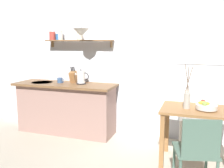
{
  "coord_description": "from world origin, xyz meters",
  "views": [
    {
      "loc": [
        1.19,
        -3.51,
        1.61
      ],
      "look_at": [
        -0.1,
        0.25,
        0.95
      ],
      "focal_mm": 39.59,
      "sensor_mm": 36.0,
      "label": 1
    }
  ],
  "objects_px": {
    "dining_table": "(199,119)",
    "electric_kettle": "(81,77)",
    "pendant_lamp": "(81,33)",
    "fruit_bowl": "(206,106)",
    "twig_vase": "(187,100)",
    "dining_chair_far": "(193,115)",
    "coffee_mug_by_sink": "(60,80)",
    "knife_block": "(73,76)",
    "dining_chair_near": "(197,150)"
  },
  "relations": [
    {
      "from": "dining_table",
      "to": "fruit_bowl",
      "type": "bearing_deg",
      "value": -19.55
    },
    {
      "from": "coffee_mug_by_sink",
      "to": "pendant_lamp",
      "type": "relative_size",
      "value": 0.3
    },
    {
      "from": "pendant_lamp",
      "to": "fruit_bowl",
      "type": "bearing_deg",
      "value": -11.39
    },
    {
      "from": "dining_chair_far",
      "to": "twig_vase",
      "type": "height_order",
      "value": "twig_vase"
    },
    {
      "from": "dining_table",
      "to": "fruit_bowl",
      "type": "height_order",
      "value": "fruit_bowl"
    },
    {
      "from": "dining_table",
      "to": "knife_block",
      "type": "bearing_deg",
      "value": 163.29
    },
    {
      "from": "dining_chair_near",
      "to": "pendant_lamp",
      "type": "distance_m",
      "value": 2.46
    },
    {
      "from": "dining_chair_near",
      "to": "electric_kettle",
      "type": "xyz_separation_m",
      "value": [
        -1.94,
        1.22,
        0.53
      ]
    },
    {
      "from": "pendant_lamp",
      "to": "dining_table",
      "type": "bearing_deg",
      "value": -11.02
    },
    {
      "from": "twig_vase",
      "to": "pendant_lamp",
      "type": "xyz_separation_m",
      "value": [
        -1.69,
        0.39,
        0.9
      ]
    },
    {
      "from": "electric_kettle",
      "to": "dining_chair_near",
      "type": "bearing_deg",
      "value": -32.11
    },
    {
      "from": "dining_chair_near",
      "to": "fruit_bowl",
      "type": "distance_m",
      "value": 0.73
    },
    {
      "from": "fruit_bowl",
      "to": "coffee_mug_by_sink",
      "type": "xyz_separation_m",
      "value": [
        -2.44,
        0.55,
        0.13
      ]
    },
    {
      "from": "dining_table",
      "to": "fruit_bowl",
      "type": "relative_size",
      "value": 3.61
    },
    {
      "from": "electric_kettle",
      "to": "dining_table",
      "type": "bearing_deg",
      "value": -15.59
    },
    {
      "from": "fruit_bowl",
      "to": "pendant_lamp",
      "type": "bearing_deg",
      "value": 168.61
    },
    {
      "from": "dining_chair_far",
      "to": "knife_block",
      "type": "height_order",
      "value": "knife_block"
    },
    {
      "from": "coffee_mug_by_sink",
      "to": "fruit_bowl",
      "type": "bearing_deg",
      "value": -12.8
    },
    {
      "from": "dining_chair_near",
      "to": "fruit_bowl",
      "type": "relative_size",
      "value": 3.26
    },
    {
      "from": "dining_chair_near",
      "to": "dining_chair_far",
      "type": "height_order",
      "value": "dining_chair_far"
    },
    {
      "from": "dining_table",
      "to": "pendant_lamp",
      "type": "relative_size",
      "value": 2.11
    },
    {
      "from": "dining_table",
      "to": "twig_vase",
      "type": "xyz_separation_m",
      "value": [
        -0.16,
        -0.03,
        0.25
      ]
    },
    {
      "from": "dining_chair_far",
      "to": "fruit_bowl",
      "type": "relative_size",
      "value": 3.36
    },
    {
      "from": "pendant_lamp",
      "to": "coffee_mug_by_sink",
      "type": "bearing_deg",
      "value": 162.14
    },
    {
      "from": "dining_table",
      "to": "pendant_lamp",
      "type": "xyz_separation_m",
      "value": [
        -1.84,
        0.36,
        1.14
      ]
    },
    {
      "from": "dining_chair_far",
      "to": "fruit_bowl",
      "type": "bearing_deg",
      "value": -76.24
    },
    {
      "from": "dining_chair_near",
      "to": "knife_block",
      "type": "distance_m",
      "value": 2.58
    },
    {
      "from": "dining_table",
      "to": "fruit_bowl",
      "type": "distance_m",
      "value": 0.2
    },
    {
      "from": "dining_chair_near",
      "to": "electric_kettle",
      "type": "relative_size",
      "value": 3.35
    },
    {
      "from": "twig_vase",
      "to": "knife_block",
      "type": "relative_size",
      "value": 1.98
    },
    {
      "from": "electric_kettle",
      "to": "twig_vase",
      "type": "bearing_deg",
      "value": -17.78
    },
    {
      "from": "dining_chair_near",
      "to": "dining_table",
      "type": "bearing_deg",
      "value": 89.07
    },
    {
      "from": "dining_table",
      "to": "dining_chair_near",
      "type": "height_order",
      "value": "dining_chair_near"
    },
    {
      "from": "coffee_mug_by_sink",
      "to": "pendant_lamp",
      "type": "xyz_separation_m",
      "value": [
        0.52,
        -0.17,
        0.83
      ]
    },
    {
      "from": "dining_chair_far",
      "to": "knife_block",
      "type": "distance_m",
      "value": 2.14
    },
    {
      "from": "coffee_mug_by_sink",
      "to": "twig_vase",
      "type": "bearing_deg",
      "value": -14.19
    },
    {
      "from": "knife_block",
      "to": "coffee_mug_by_sink",
      "type": "xyz_separation_m",
      "value": [
        -0.2,
        -0.12,
        -0.07
      ]
    },
    {
      "from": "dining_chair_far",
      "to": "pendant_lamp",
      "type": "relative_size",
      "value": 1.97
    },
    {
      "from": "dining_chair_near",
      "to": "twig_vase",
      "type": "relative_size",
      "value": 1.51
    },
    {
      "from": "coffee_mug_by_sink",
      "to": "dining_chair_far",
      "type": "bearing_deg",
      "value": 2.39
    },
    {
      "from": "dining_chair_far",
      "to": "twig_vase",
      "type": "distance_m",
      "value": 0.76
    },
    {
      "from": "coffee_mug_by_sink",
      "to": "dining_chair_near",
      "type": "bearing_deg",
      "value": -27.02
    },
    {
      "from": "twig_vase",
      "to": "pendant_lamp",
      "type": "bearing_deg",
      "value": 166.97
    },
    {
      "from": "fruit_bowl",
      "to": "pendant_lamp",
      "type": "relative_size",
      "value": 0.59
    },
    {
      "from": "dining_table",
      "to": "electric_kettle",
      "type": "bearing_deg",
      "value": 164.41
    },
    {
      "from": "coffee_mug_by_sink",
      "to": "pendant_lamp",
      "type": "distance_m",
      "value": 0.99
    },
    {
      "from": "dining_chair_far",
      "to": "pendant_lamp",
      "type": "height_order",
      "value": "pendant_lamp"
    },
    {
      "from": "fruit_bowl",
      "to": "pendant_lamp",
      "type": "distance_m",
      "value": 2.18
    },
    {
      "from": "dining_table",
      "to": "pendant_lamp",
      "type": "distance_m",
      "value": 2.2
    },
    {
      "from": "twig_vase",
      "to": "fruit_bowl",
      "type": "bearing_deg",
      "value": 0.69
    }
  ]
}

